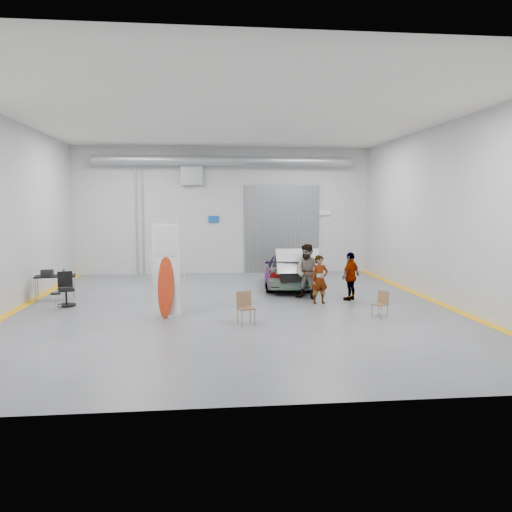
{
  "coord_description": "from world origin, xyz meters",
  "views": [
    {
      "loc": [
        -0.97,
        -15.87,
        3.33
      ],
      "look_at": [
        0.84,
        1.41,
        1.5
      ],
      "focal_mm": 35.0,
      "sensor_mm": 36.0,
      "label": 1
    }
  ],
  "objects": [
    {
      "name": "shop_stool",
      "position": [
        -5.49,
        -0.33,
        0.31
      ],
      "size": [
        0.32,
        0.32,
        0.62
      ],
      "rotation": [
        0.0,
        0.0,
        0.23
      ],
      "color": "black",
      "rests_on": "ground"
    },
    {
      "name": "trunk_lid",
      "position": [
        2.36,
        1.6,
        1.36
      ],
      "size": [
        1.57,
        0.95,
        0.04
      ],
      "primitive_type": "cube",
      "color": "silver",
      "rests_on": "sedan_car"
    },
    {
      "name": "room_shell",
      "position": [
        0.24,
        2.22,
        4.08
      ],
      "size": [
        14.02,
        16.18,
        6.01
      ],
      "color": "#B4B6B8",
      "rests_on": "ground"
    },
    {
      "name": "person_b",
      "position": [
        2.63,
        1.05,
        0.97
      ],
      "size": [
        1.19,
        1.14,
        1.93
      ],
      "primitive_type": "imported",
      "rotation": [
        0.0,
        0.0,
        -0.62
      ],
      "color": "slate",
      "rests_on": "ground"
    },
    {
      "name": "office_chair",
      "position": [
        -5.45,
        0.74,
        0.48
      ],
      "size": [
        0.62,
        0.65,
        1.1
      ],
      "rotation": [
        0.0,
        0.0,
        0.35
      ],
      "color": "black",
      "rests_on": "ground"
    },
    {
      "name": "folding_chair_far",
      "position": [
        4.13,
        -1.97,
        0.24
      ],
      "size": [
        0.5,
        0.59,
        0.78
      ],
      "rotation": [
        0.0,
        0.0,
        -0.96
      ],
      "color": "brown",
      "rests_on": "ground"
    },
    {
      "name": "ground",
      "position": [
        0.0,
        0.0,
        0.0
      ],
      "size": [
        16.0,
        16.0,
        0.0
      ],
      "primitive_type": "plane",
      "color": "#5B5D62",
      "rests_on": "ground"
    },
    {
      "name": "folding_chair_near",
      "position": [
        0.16,
        -2.42,
        0.28
      ],
      "size": [
        0.52,
        0.54,
        0.9
      ],
      "rotation": [
        0.0,
        0.0,
        0.25
      ],
      "color": "brown",
      "rests_on": "ground"
    },
    {
      "name": "person_a",
      "position": [
        2.86,
        0.25,
        0.81
      ],
      "size": [
        0.65,
        0.49,
        1.63
      ],
      "primitive_type": "imported",
      "rotation": [
        0.0,
        0.0,
        0.18
      ],
      "color": "#91714F",
      "rests_on": "ground"
    },
    {
      "name": "surfboard_display",
      "position": [
        -2.01,
        -1.42,
        1.19
      ],
      "size": [
        0.8,
        0.39,
        2.93
      ],
      "rotation": [
        0.0,
        0.0,
        -0.29
      ],
      "color": "white",
      "rests_on": "ground"
    },
    {
      "name": "sedan_car",
      "position": [
        2.36,
        3.66,
        0.67
      ],
      "size": [
        2.45,
        4.83,
        1.34
      ],
      "primitive_type": "imported",
      "rotation": [
        0.0,
        0.0,
        3.02
      ],
      "color": "white",
      "rests_on": "ground"
    },
    {
      "name": "person_c",
      "position": [
        4.06,
        0.71,
        0.84
      ],
      "size": [
        0.99,
        0.95,
        1.67
      ],
      "primitive_type": "imported",
      "rotation": [
        0.0,
        0.0,
        3.88
      ],
      "color": "brown",
      "rests_on": "ground"
    },
    {
      "name": "work_table",
      "position": [
        -6.21,
        1.93,
        0.84
      ],
      "size": [
        1.43,
        0.89,
        1.09
      ],
      "rotation": [
        0.0,
        0.0,
        0.18
      ],
      "color": "#95989D",
      "rests_on": "ground"
    }
  ]
}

